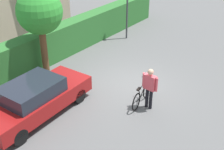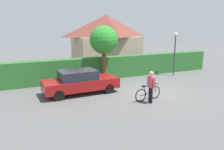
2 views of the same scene
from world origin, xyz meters
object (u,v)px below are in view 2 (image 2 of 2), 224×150
at_px(tree_kerbside, 104,41).
at_px(bicycle, 148,93).
at_px(person_rider, 151,84).
at_px(street_lamp, 175,47).
at_px(parked_car_near, 80,82).

bearing_deg(tree_kerbside, bicycle, -83.31).
height_order(person_rider, street_lamp, street_lamp).
bearing_deg(bicycle, street_lamp, 39.08).
distance_m(person_rider, tree_kerbside, 5.68).
bearing_deg(parked_car_near, street_lamp, 11.01).
height_order(parked_car_near, street_lamp, street_lamp).
relative_size(parked_car_near, person_rider, 2.64).
bearing_deg(street_lamp, bicycle, -140.92).
height_order(street_lamp, tree_kerbside, tree_kerbside).
distance_m(parked_car_near, bicycle, 4.11).
bearing_deg(street_lamp, parked_car_near, -168.99).
distance_m(parked_car_near, street_lamp, 8.77).
height_order(parked_car_near, tree_kerbside, tree_kerbside).
height_order(person_rider, tree_kerbside, tree_kerbside).
distance_m(bicycle, person_rider, 0.73).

